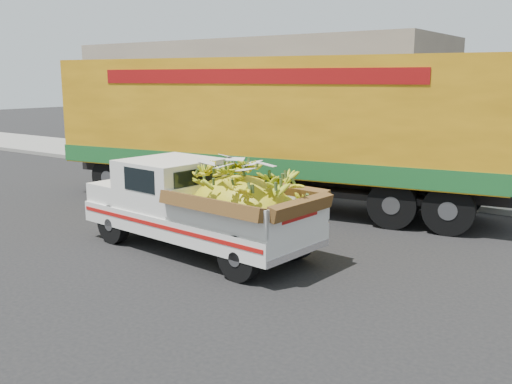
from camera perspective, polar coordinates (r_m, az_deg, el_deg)
The scene contains 6 objects.
ground at distance 11.82m, azimuth -11.45°, elevation -5.14°, with size 100.00×100.00×0.00m, color black.
curb at distance 17.22m, azimuth 5.84°, elevation 0.45°, with size 60.00×0.25×0.15m, color gray.
sidewalk at distance 19.05m, azimuth 8.99°, elevation 1.40°, with size 60.00×4.00×0.14m, color gray.
building_left at distance 28.00m, azimuth -0.21°, elevation 9.67°, with size 18.00×6.00×5.00m, color gray.
pickup_truck at distance 10.77m, azimuth -4.49°, elevation -1.48°, with size 5.05×2.20×1.72m.
semi_trailer at distance 14.86m, azimuth 1.45°, elevation 6.75°, with size 12.07×4.38×3.80m.
Camera 1 is at (8.36, -7.68, 3.30)m, focal length 40.00 mm.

